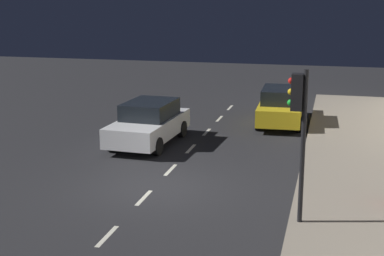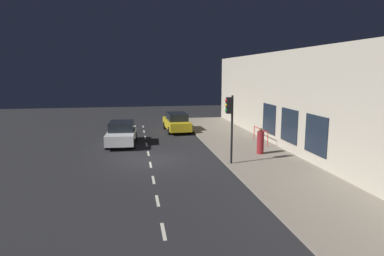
{
  "view_description": "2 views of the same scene",
  "coord_description": "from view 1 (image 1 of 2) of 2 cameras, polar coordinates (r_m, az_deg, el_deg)",
  "views": [
    {
      "loc": [
        4.86,
        -14.84,
        5.44
      ],
      "look_at": [
        1.44,
        -1.3,
        2.12
      ],
      "focal_mm": 52.92,
      "sensor_mm": 36.0,
      "label": 1
    },
    {
      "loc": [
        -0.83,
        -18.72,
        5.01
      ],
      "look_at": [
        2.19,
        -1.63,
        2.07
      ],
      "focal_mm": 31.29,
      "sensor_mm": 36.0,
      "label": 2
    }
  ],
  "objects": [
    {
      "name": "ground_plane",
      "position": [
        16.54,
        -3.75,
        -5.87
      ],
      "size": [
        60.0,
        60.0,
        0.0
      ],
      "primitive_type": "plane",
      "color": "#232326"
    },
    {
      "name": "sidewalk",
      "position": [
        15.84,
        18.48,
        -7.16
      ],
      "size": [
        4.5,
        32.0,
        0.15
      ],
      "color": "gray",
      "rests_on": "ground"
    },
    {
      "name": "lane_centre_line",
      "position": [
        15.65,
        -4.88,
        -7.02
      ],
      "size": [
        0.12,
        27.2,
        0.01
      ],
      "color": "beige",
      "rests_on": "ground"
    },
    {
      "name": "traffic_light",
      "position": [
        13.15,
        10.71,
        1.51
      ],
      "size": [
        0.46,
        0.32,
        3.64
      ],
      "color": "black",
      "rests_on": "sidewalk"
    },
    {
      "name": "parked_car_0",
      "position": [
        24.42,
        8.95,
        2.23
      ],
      "size": [
        1.99,
        4.66,
        1.58
      ],
      "rotation": [
        0.0,
        0.0,
        0.04
      ],
      "color": "gold",
      "rests_on": "ground"
    },
    {
      "name": "parked_car_1",
      "position": [
        20.98,
        -4.36,
        0.52
      ],
      "size": [
        2.1,
        4.47,
        1.58
      ],
      "rotation": [
        0.0,
        0.0,
        3.09
      ],
      "color": "silver",
      "rests_on": "ground"
    }
  ]
}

